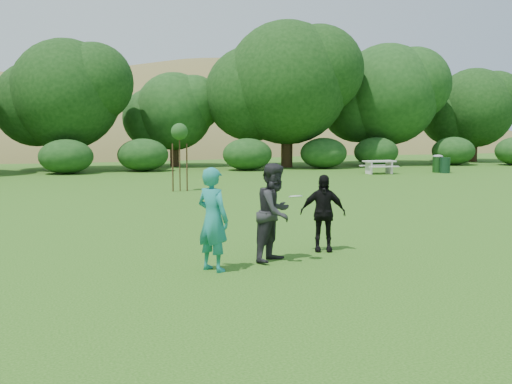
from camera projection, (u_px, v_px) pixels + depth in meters
ground at (300, 260)px, 13.15m from camera, size 120.00×120.00×0.00m
player_teal at (213, 219)px, 12.05m from camera, size 0.78×0.86×1.97m
player_grey at (275, 212)px, 12.92m from camera, size 1.22×1.21×1.99m
player_black at (323, 213)px, 13.97m from camera, size 1.07×0.72×1.68m
trash_can_near at (445, 165)px, 37.32m from camera, size 0.60×0.60×0.90m
frisbee at (296, 196)px, 12.76m from camera, size 0.27×0.27×0.08m
sapling at (179, 133)px, 26.69m from camera, size 0.70×0.70×2.85m
picnic_table at (379, 165)px, 36.72m from camera, size 1.80×1.48×0.76m
trash_can_lidded at (438, 163)px, 37.74m from camera, size 0.60×0.60×1.05m
hillside at (93, 245)px, 79.18m from camera, size 150.00×72.00×52.00m
tree_row at (184, 92)px, 40.84m from camera, size 53.92×10.38×9.62m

